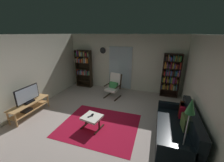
{
  "coord_description": "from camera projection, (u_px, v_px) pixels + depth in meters",
  "views": [
    {
      "loc": [
        1.55,
        -3.51,
        2.63
      ],
      "look_at": [
        0.03,
        1.09,
        0.98
      ],
      "focal_mm": 22.57,
      "sensor_mm": 36.0,
      "label": 1
    }
  ],
  "objects": [
    {
      "name": "ottoman",
      "position": [
        92.0,
        118.0,
        4.05
      ],
      "size": [
        0.6,
        0.56,
        0.37
      ],
      "color": "white",
      "rests_on": "ground"
    },
    {
      "name": "wall_right",
      "position": [
        207.0,
        94.0,
        3.24
      ],
      "size": [
        0.06,
        6.0,
        2.6
      ],
      "primitive_type": "cube",
      "color": "silver",
      "rests_on": "ground"
    },
    {
      "name": "tv_remote",
      "position": [
        90.0,
        116.0,
        4.01
      ],
      "size": [
        0.11,
        0.14,
        0.02
      ],
      "primitive_type": "cube",
      "rotation": [
        0.0,
        0.0,
        -0.6
      ],
      "color": "black",
      "rests_on": "ottoman"
    },
    {
      "name": "wall_back",
      "position": [
        123.0,
        63.0,
        6.65
      ],
      "size": [
        5.6,
        0.06,
        2.6
      ],
      "primitive_type": "cube",
      "color": "silver",
      "rests_on": "ground"
    },
    {
      "name": "wall_clock",
      "position": [
        103.0,
        50.0,
        6.7
      ],
      "size": [
        0.29,
        0.03,
        0.29
      ],
      "color": "silver"
    },
    {
      "name": "floor_lamp_by_sofa",
      "position": [
        189.0,
        116.0,
        2.52
      ],
      "size": [
        0.22,
        0.22,
        1.57
      ],
      "color": "#A5A5AD",
      "rests_on": "ground"
    },
    {
      "name": "leather_sofa",
      "position": [
        178.0,
        129.0,
        3.57
      ],
      "size": [
        0.86,
        1.99,
        0.87
      ],
      "color": "black",
      "rests_on": "ground"
    },
    {
      "name": "cell_phone",
      "position": [
        92.0,
        115.0,
        4.08
      ],
      "size": [
        0.08,
        0.15,
        0.01
      ],
      "primitive_type": "cube",
      "rotation": [
        0.0,
        0.0,
        0.12
      ],
      "color": "black",
      "rests_on": "ottoman"
    },
    {
      "name": "ground_plane",
      "position": [
        100.0,
        121.0,
        4.46
      ],
      "size": [
        7.02,
        7.02,
        0.0
      ],
      "primitive_type": "plane",
      "color": "#B2A39C"
    },
    {
      "name": "lounge_armchair",
      "position": [
        114.0,
        85.0,
        6.01
      ],
      "size": [
        0.68,
        0.75,
        1.02
      ],
      "color": "black",
      "rests_on": "ground"
    },
    {
      "name": "bookshelf_near_tv",
      "position": [
        84.0,
        66.0,
        7.05
      ],
      "size": [
        0.79,
        0.3,
        1.85
      ],
      "color": "black",
      "rests_on": "ground"
    },
    {
      "name": "bookshelf_near_sofa",
      "position": [
        171.0,
        74.0,
        5.92
      ],
      "size": [
        0.72,
        0.3,
        1.85
      ],
      "color": "#301E16",
      "rests_on": "ground"
    },
    {
      "name": "wall_left",
      "position": [
        27.0,
        74.0,
        4.84
      ],
      "size": [
        0.06,
        6.0,
        2.6
      ],
      "primitive_type": "cube",
      "color": "silver",
      "rests_on": "ground"
    },
    {
      "name": "area_rug",
      "position": [
        99.0,
        125.0,
        4.24
      ],
      "size": [
        2.26,
        1.87,
        0.01
      ],
      "primitive_type": "cube",
      "color": "#A3102B",
      "rests_on": "ground"
    },
    {
      "name": "tv_stand",
      "position": [
        29.0,
        107.0,
        4.68
      ],
      "size": [
        0.4,
        1.4,
        0.46
      ],
      "color": "tan",
      "rests_on": "ground"
    },
    {
      "name": "television",
      "position": [
        28.0,
        95.0,
        4.56
      ],
      "size": [
        0.2,
        0.85,
        0.55
      ],
      "color": "black",
      "rests_on": "tv_stand"
    },
    {
      "name": "glass_door_panel",
      "position": [
        120.0,
        68.0,
        6.71
      ],
      "size": [
        1.1,
        0.01,
        2.0
      ],
      "primitive_type": "cube",
      "color": "silver"
    }
  ]
}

